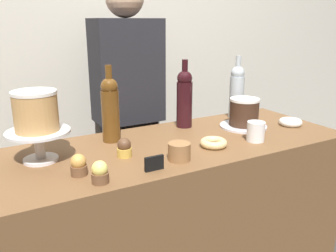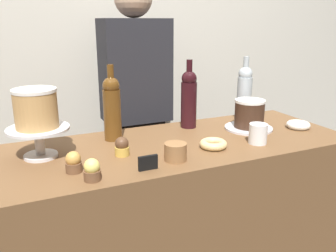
{
  "view_description": "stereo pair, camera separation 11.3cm",
  "coord_description": "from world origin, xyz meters",
  "px_view_note": "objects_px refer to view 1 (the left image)",
  "views": [
    {
      "loc": [
        -0.68,
        -1.23,
        1.39
      ],
      "look_at": [
        0.0,
        0.0,
        0.97
      ],
      "focal_mm": 38.01,
      "sensor_mm": 36.0,
      "label": 1
    },
    {
      "loc": [
        -0.58,
        -1.28,
        1.39
      ],
      "look_at": [
        0.0,
        0.0,
        0.97
      ],
      "focal_mm": 38.01,
      "sensor_mm": 36.0,
      "label": 2
    }
  ],
  "objects_px": {
    "chocolate_round_cake": "(244,112)",
    "donut_glazed": "(214,143)",
    "barista_figure": "(129,122)",
    "donut_sugar": "(291,122)",
    "wine_bottle_dark_red": "(184,98)",
    "coffee_cup_ceramic": "(256,131)",
    "cupcake_chocolate": "(124,148)",
    "cake_stand_pedestal": "(39,140)",
    "price_sign_chalkboard": "(154,163)",
    "white_layer_cake": "(36,111)",
    "wine_bottle_clear": "(237,91)",
    "wine_bottle_amber": "(110,108)",
    "cupcake_caramel": "(79,165)",
    "cookie_stack": "(179,152)",
    "cupcake_lemon": "(100,173)"
  },
  "relations": [
    {
      "from": "wine_bottle_dark_red",
      "to": "cookie_stack",
      "type": "bearing_deg",
      "value": -123.8
    },
    {
      "from": "wine_bottle_clear",
      "to": "donut_glazed",
      "type": "distance_m",
      "value": 0.51
    },
    {
      "from": "wine_bottle_clear",
      "to": "cupcake_caramel",
      "type": "bearing_deg",
      "value": -160.58
    },
    {
      "from": "donut_glazed",
      "to": "chocolate_round_cake",
      "type": "bearing_deg",
      "value": 28.28
    },
    {
      "from": "cake_stand_pedestal",
      "to": "cupcake_chocolate",
      "type": "height_order",
      "value": "cake_stand_pedestal"
    },
    {
      "from": "donut_sugar",
      "to": "barista_figure",
      "type": "height_order",
      "value": "barista_figure"
    },
    {
      "from": "chocolate_round_cake",
      "to": "donut_glazed",
      "type": "relative_size",
      "value": 1.26
    },
    {
      "from": "price_sign_chalkboard",
      "to": "barista_figure",
      "type": "bearing_deg",
      "value": 73.53
    },
    {
      "from": "cookie_stack",
      "to": "price_sign_chalkboard",
      "type": "relative_size",
      "value": 1.2
    },
    {
      "from": "white_layer_cake",
      "to": "cupcake_chocolate",
      "type": "distance_m",
      "value": 0.34
    },
    {
      "from": "price_sign_chalkboard",
      "to": "coffee_cup_ceramic",
      "type": "relative_size",
      "value": 0.82
    },
    {
      "from": "wine_bottle_clear",
      "to": "coffee_cup_ceramic",
      "type": "relative_size",
      "value": 3.83
    },
    {
      "from": "chocolate_round_cake",
      "to": "coffee_cup_ceramic",
      "type": "distance_m",
      "value": 0.21
    },
    {
      "from": "white_layer_cake",
      "to": "barista_figure",
      "type": "distance_m",
      "value": 0.79
    },
    {
      "from": "cupcake_caramel",
      "to": "cupcake_chocolate",
      "type": "xyz_separation_m",
      "value": [
        0.2,
        0.08,
        0.0
      ]
    },
    {
      "from": "wine_bottle_dark_red",
      "to": "cupcake_caramel",
      "type": "distance_m",
      "value": 0.69
    },
    {
      "from": "white_layer_cake",
      "to": "donut_sugar",
      "type": "xyz_separation_m",
      "value": [
        1.17,
        -0.11,
        -0.17
      ]
    },
    {
      "from": "wine_bottle_clear",
      "to": "wine_bottle_amber",
      "type": "height_order",
      "value": "same"
    },
    {
      "from": "cupcake_chocolate",
      "to": "barista_figure",
      "type": "relative_size",
      "value": 0.05
    },
    {
      "from": "cupcake_chocolate",
      "to": "donut_sugar",
      "type": "relative_size",
      "value": 0.66
    },
    {
      "from": "wine_bottle_dark_red",
      "to": "donut_sugar",
      "type": "xyz_separation_m",
      "value": [
        0.47,
        -0.24,
        -0.13
      ]
    },
    {
      "from": "wine_bottle_dark_red",
      "to": "coffee_cup_ceramic",
      "type": "xyz_separation_m",
      "value": [
        0.16,
        -0.33,
        -0.1
      ]
    },
    {
      "from": "cupcake_caramel",
      "to": "price_sign_chalkboard",
      "type": "xyz_separation_m",
      "value": [
        0.24,
        -0.09,
        -0.01
      ]
    },
    {
      "from": "barista_figure",
      "to": "wine_bottle_dark_red",
      "type": "bearing_deg",
      "value": -70.01
    },
    {
      "from": "cake_stand_pedestal",
      "to": "price_sign_chalkboard",
      "type": "xyz_separation_m",
      "value": [
        0.33,
        -0.28,
        -0.05
      ]
    },
    {
      "from": "wine_bottle_amber",
      "to": "wine_bottle_dark_red",
      "type": "xyz_separation_m",
      "value": [
        0.39,
        0.03,
        0.0
      ]
    },
    {
      "from": "white_layer_cake",
      "to": "price_sign_chalkboard",
      "type": "xyz_separation_m",
      "value": [
        0.33,
        -0.28,
        -0.16
      ]
    },
    {
      "from": "wine_bottle_clear",
      "to": "chocolate_round_cake",
      "type": "bearing_deg",
      "value": -117.39
    },
    {
      "from": "wine_bottle_clear",
      "to": "price_sign_chalkboard",
      "type": "height_order",
      "value": "wine_bottle_clear"
    },
    {
      "from": "cake_stand_pedestal",
      "to": "cupcake_lemon",
      "type": "xyz_separation_m",
      "value": [
        0.13,
        -0.28,
        -0.05
      ]
    },
    {
      "from": "cupcake_chocolate",
      "to": "wine_bottle_amber",
      "type": "bearing_deg",
      "value": 83.64
    },
    {
      "from": "donut_sugar",
      "to": "cookie_stack",
      "type": "xyz_separation_m",
      "value": [
        -0.71,
        -0.13,
        0.02
      ]
    },
    {
      "from": "white_layer_cake",
      "to": "chocolate_round_cake",
      "type": "bearing_deg",
      "value": -1.57
    },
    {
      "from": "barista_figure",
      "to": "donut_sugar",
      "type": "bearing_deg",
      "value": -45.16
    },
    {
      "from": "cupcake_chocolate",
      "to": "donut_sugar",
      "type": "height_order",
      "value": "cupcake_chocolate"
    },
    {
      "from": "cupcake_caramel",
      "to": "barista_figure",
      "type": "relative_size",
      "value": 0.05
    },
    {
      "from": "wine_bottle_amber",
      "to": "cupcake_chocolate",
      "type": "distance_m",
      "value": 0.23
    },
    {
      "from": "cake_stand_pedestal",
      "to": "price_sign_chalkboard",
      "type": "distance_m",
      "value": 0.43
    },
    {
      "from": "cake_stand_pedestal",
      "to": "donut_sugar",
      "type": "height_order",
      "value": "cake_stand_pedestal"
    },
    {
      "from": "cupcake_caramel",
      "to": "price_sign_chalkboard",
      "type": "bearing_deg",
      "value": -20.23
    },
    {
      "from": "white_layer_cake",
      "to": "wine_bottle_amber",
      "type": "relative_size",
      "value": 0.48
    },
    {
      "from": "white_layer_cake",
      "to": "cupcake_chocolate",
      "type": "bearing_deg",
      "value": -20.91
    },
    {
      "from": "cupcake_caramel",
      "to": "coffee_cup_ceramic",
      "type": "height_order",
      "value": "coffee_cup_ceramic"
    },
    {
      "from": "price_sign_chalkboard",
      "to": "coffee_cup_ceramic",
      "type": "distance_m",
      "value": 0.53
    },
    {
      "from": "white_layer_cake",
      "to": "barista_figure",
      "type": "bearing_deg",
      "value": 41.76
    },
    {
      "from": "barista_figure",
      "to": "wine_bottle_clear",
      "type": "bearing_deg",
      "value": -37.57
    },
    {
      "from": "cupcake_chocolate",
      "to": "price_sign_chalkboard",
      "type": "distance_m",
      "value": 0.18
    },
    {
      "from": "white_layer_cake",
      "to": "cupcake_lemon",
      "type": "xyz_separation_m",
      "value": [
        0.13,
        -0.28,
        -0.16
      ]
    },
    {
      "from": "chocolate_round_cake",
      "to": "wine_bottle_amber",
      "type": "height_order",
      "value": "wine_bottle_amber"
    },
    {
      "from": "chocolate_round_cake",
      "to": "wine_bottle_clear",
      "type": "xyz_separation_m",
      "value": [
        0.08,
        0.16,
        0.07
      ]
    }
  ]
}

